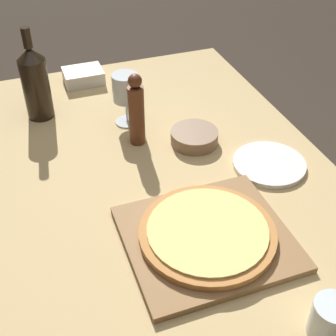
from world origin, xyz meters
TOP-DOWN VIEW (x-y plane):
  - dining_table at (0.00, 0.00)m, footprint 0.99×1.66m
  - cutting_board at (0.02, -0.18)m, footprint 0.39×0.35m
  - pizza at (0.02, -0.18)m, footprint 0.33×0.33m
  - wine_bottle at (-0.27, 0.53)m, footprint 0.09×0.09m
  - pepper_mill at (-0.01, 0.27)m, footprint 0.05×0.05m
  - wine_glass at (-0.01, 0.39)m, footprint 0.08×0.08m
  - small_bowl at (0.15, 0.21)m, footprint 0.15×0.15m
  - drinking_tumbler at (0.15, -0.49)m, footprint 0.08×0.08m
  - dinner_plate at (0.31, 0.03)m, footprint 0.21×0.21m
  - food_container at (-0.09, 0.71)m, footprint 0.14×0.11m

SIDE VIEW (x-z plane):
  - dining_table at x=0.00m, z-range 0.29..1.02m
  - dinner_plate at x=0.31m, z-range 0.73..0.74m
  - cutting_board at x=0.02m, z-range 0.73..0.75m
  - small_bowl at x=0.15m, z-range 0.73..0.77m
  - food_container at x=-0.09m, z-range 0.73..0.78m
  - pizza at x=0.02m, z-range 0.75..0.77m
  - drinking_tumbler at x=0.15m, z-range 0.73..0.82m
  - pepper_mill at x=-0.01m, z-range 0.73..0.96m
  - wine_glass at x=-0.01m, z-range 0.76..0.94m
  - wine_bottle at x=-0.27m, z-range 0.70..1.01m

